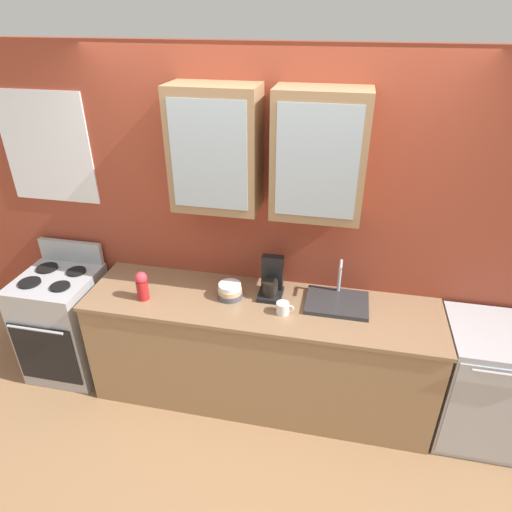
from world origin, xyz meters
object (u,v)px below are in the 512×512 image
object	(u,v)px
stove_range	(65,323)
coffee_maker	(271,281)
vase	(142,285)
dishwasher	(486,384)
bowl_stack	(230,291)
sink_faucet	(337,301)
cup_near_sink	(283,308)

from	to	relation	value
stove_range	coffee_maker	size ratio (longest dim) A/B	3.66
vase	dishwasher	xyz separation A→B (m)	(2.40, 0.11, -0.55)
dishwasher	stove_range	bearing A→B (deg)	179.92
stove_range	bowl_stack	size ratio (longest dim) A/B	5.86
sink_faucet	vase	bearing A→B (deg)	-171.00
stove_range	vase	size ratio (longest dim) A/B	4.88
vase	coffee_maker	xyz separation A→B (m)	(0.88, 0.24, -0.00)
sink_faucet	coffee_maker	bearing A→B (deg)	176.19
sink_faucet	cup_near_sink	bearing A→B (deg)	-153.11
coffee_maker	dishwasher	bearing A→B (deg)	-5.02
stove_range	bowl_stack	distance (m)	1.47
sink_faucet	vase	world-z (taller)	sink_faucet
stove_range	dishwasher	size ratio (longest dim) A/B	1.20
cup_near_sink	bowl_stack	bearing A→B (deg)	164.32
sink_faucet	dishwasher	xyz separation A→B (m)	(1.05, -0.10, -0.46)
cup_near_sink	sink_faucet	bearing A→B (deg)	26.89
vase	stove_range	bearing A→B (deg)	171.73
bowl_stack	cup_near_sink	bearing A→B (deg)	-15.68
bowl_stack	dishwasher	size ratio (longest dim) A/B	0.21
stove_range	vase	bearing A→B (deg)	-8.27
vase	cup_near_sink	xyz separation A→B (m)	(0.99, 0.03, -0.07)
stove_range	sink_faucet	world-z (taller)	sink_faucet
vase	dishwasher	size ratio (longest dim) A/B	0.25
stove_range	sink_faucet	bearing A→B (deg)	2.63
vase	coffee_maker	size ratio (longest dim) A/B	0.75
coffee_maker	sink_faucet	bearing A→B (deg)	-3.81
stove_range	bowl_stack	world-z (taller)	stove_range
stove_range	cup_near_sink	world-z (taller)	stove_range
stove_range	sink_faucet	distance (m)	2.19
sink_faucet	vase	xyz separation A→B (m)	(-1.35, -0.21, 0.09)
sink_faucet	bowl_stack	bearing A→B (deg)	-174.89
coffee_maker	bowl_stack	bearing A→B (deg)	-160.65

